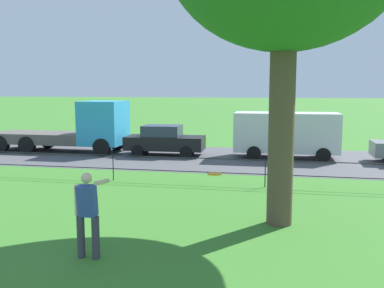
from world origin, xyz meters
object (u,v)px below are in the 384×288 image
at_px(person_thrower, 88,212).
at_px(panel_van_far_left, 286,132).
at_px(flatbed_truck_left, 78,129).
at_px(car_black_right, 164,140).
at_px(frisbee, 215,174).

distance_m(person_thrower, panel_van_far_left, 14.32).
relative_size(person_thrower, flatbed_truck_left, 0.24).
bearing_deg(panel_van_far_left, flatbed_truck_left, -179.67).
bearing_deg(panel_van_far_left, car_black_right, -177.41).
bearing_deg(flatbed_truck_left, frisbee, -55.46).
height_order(person_thrower, frisbee, frisbee).
distance_m(person_thrower, car_black_right, 13.57).
distance_m(frisbee, car_black_right, 14.21).
height_order(person_thrower, panel_van_far_left, panel_van_far_left).
height_order(frisbee, panel_van_far_left, panel_van_far_left).
relative_size(person_thrower, car_black_right, 0.44).
bearing_deg(car_black_right, frisbee, -71.30).
xyz_separation_m(frisbee, panel_van_far_left, (1.58, 13.70, -0.58)).
relative_size(flatbed_truck_left, car_black_right, 1.81).
distance_m(flatbed_truck_left, panel_van_far_left, 10.96).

